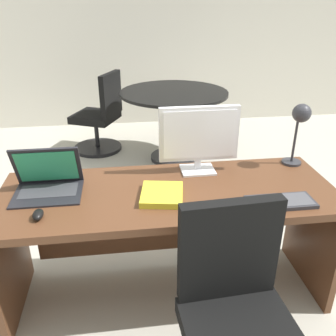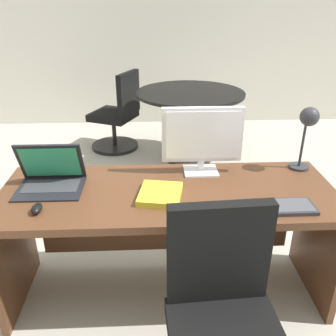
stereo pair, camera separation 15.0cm
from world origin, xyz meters
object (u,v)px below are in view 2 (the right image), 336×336
keyboard (280,207)px  desk_lamp (308,125)px  monitor (202,137)px  mouse (37,209)px  book (160,194)px  laptop (51,173)px  meeting_chair_near (118,119)px  desk (168,216)px  meeting_table (190,109)px

keyboard → desk_lamp: bearing=58.4°
monitor → keyboard: bearing=-51.8°
monitor → desk_lamp: (0.61, 0.01, 0.06)m
mouse → book: bearing=11.2°
laptop → keyboard: size_ratio=1.03×
keyboard → book: book is taller
keyboard → meeting_chair_near: meeting_chair_near is taller
desk_lamp → book: desk_lamp is taller
desk → book: 0.24m
desk → mouse: (-0.65, -0.23, 0.21)m
laptop → desk_lamp: bearing=5.3°
desk_lamp → book: size_ratio=1.41×
keyboard → monitor: bearing=128.2°
keyboard → book: 0.61m
meeting_table → keyboard: bearing=-84.4°
meeting_table → meeting_chair_near: bearing=155.4°
keyboard → desk_lamp: 0.58m
desk_lamp → meeting_table: desk_lamp is taller
mouse → meeting_table: 2.42m
desk → desk_lamp: (0.82, 0.18, 0.48)m
desk → mouse: 0.72m
laptop → keyboard: (1.19, -0.30, -0.06)m
desk → desk_lamp: size_ratio=4.69×
book → keyboard: bearing=-13.9°
monitor → mouse: 0.97m
desk_lamp → meeting_table: (-0.49, 1.80, -0.42)m
desk_lamp → meeting_table: 1.91m
monitor → laptop: size_ratio=1.31×
keyboard → book: (-0.59, 0.15, 0.01)m
laptop → meeting_chair_near: (0.17, 2.30, -0.43)m
mouse → desk_lamp: size_ratio=0.23×
keyboard → meeting_chair_near: (-1.02, 2.61, -0.36)m
monitor → keyboard: monitor is taller
monitor → meeting_chair_near: 2.35m
mouse → desk_lamp: bearing=15.7°
book → meeting_chair_near: 2.53m
monitor → mouse: monitor is taller
desk → monitor: monitor is taller
book → desk_lamp: bearing=18.8°
desk_lamp → meeting_chair_near: (-1.29, 2.17, -0.64)m
laptop → meeting_chair_near: laptop is taller
laptop → desk_lamp: size_ratio=0.90×
keyboard → mouse: bearing=178.8°
monitor → meeting_table: bearing=86.1°
keyboard → meeting_table: 2.25m
keyboard → meeting_table: size_ratio=0.30×
mouse → laptop: bearing=88.4°
meeting_table → desk_lamp: bearing=-74.8°
keyboard → meeting_table: bearing=95.6°
desk → meeting_table: meeting_table is taller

